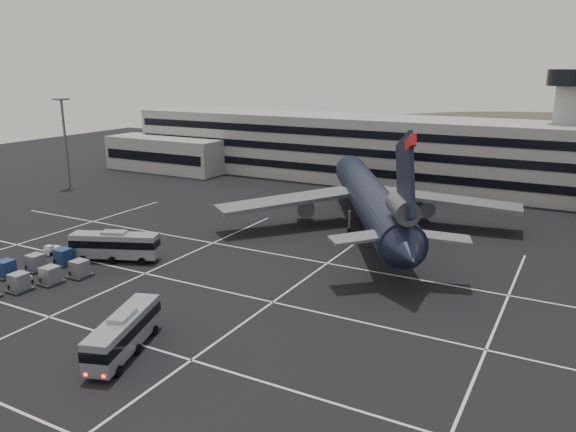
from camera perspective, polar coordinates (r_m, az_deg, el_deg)
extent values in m
plane|color=black|center=(64.49, -12.75, -7.75)|extent=(260.00, 260.00, 0.00)
cube|color=silver|center=(58.09, -19.32, -10.87)|extent=(90.00, 0.25, 0.01)
cube|color=silver|center=(67.29, -10.50, -6.64)|extent=(90.00, 0.25, 0.01)
cube|color=silver|center=(77.93, -4.05, -3.39)|extent=(90.00, 0.25, 0.01)
cube|color=silver|center=(89.61, -24.82, -2.32)|extent=(0.25, 55.00, 0.01)
cube|color=silver|center=(72.40, -13.23, -5.22)|extent=(0.25, 55.00, 0.01)
cube|color=silver|center=(62.51, -0.64, -8.10)|extent=(0.25, 55.00, 0.01)
cube|color=silver|center=(56.17, 19.82, -11.83)|extent=(0.25, 55.00, 0.01)
cube|color=gray|center=(124.15, 9.48, 6.66)|extent=(120.00, 18.00, 14.00)
cube|color=black|center=(116.30, 7.92, 4.42)|extent=(118.00, 0.20, 1.60)
cube|color=black|center=(115.65, 7.99, 6.37)|extent=(118.00, 0.20, 1.60)
cube|color=black|center=(115.16, 8.06, 8.19)|extent=(118.00, 0.20, 1.60)
cube|color=gray|center=(139.25, -12.24, 6.16)|extent=(30.00, 10.00, 8.00)
cylinder|color=gray|center=(119.07, 26.10, 6.94)|extent=(4.40, 4.40, 22.00)
cylinder|color=black|center=(118.32, 26.75, 12.45)|extent=(8.00, 8.00, 3.00)
ellipsoid|color=#38332B|center=(239.00, 3.48, 6.51)|extent=(196.00, 140.00, 32.00)
ellipsoid|color=#38332B|center=(217.77, 25.47, 3.45)|extent=(252.00, 180.00, 44.00)
cylinder|color=slate|center=(124.71, -21.65, 6.78)|extent=(0.50, 0.50, 18.00)
cube|color=slate|center=(123.91, -22.06, 10.94)|extent=(2.40, 2.40, 0.35)
cylinder|color=black|center=(85.92, 8.29, 1.83)|extent=(28.45, 44.56, 5.60)
cone|color=black|center=(111.35, 6.20, 4.89)|extent=(7.09, 6.67, 5.60)
cone|color=black|center=(60.88, 12.15, -3.86)|extent=(6.85, 6.83, 5.04)
cube|color=black|center=(62.30, 11.81, 3.64)|extent=(5.09, 8.50, 10.97)
cube|color=#B21718|center=(60.19, 12.33, 7.28)|extent=(2.07, 3.08, 2.24)
cylinder|color=#595B60|center=(63.48, 11.56, 0.81)|extent=(5.30, 6.55, 2.70)
cube|color=slate|center=(64.13, 7.64, -2.12)|extent=(7.75, 7.37, 0.87)
cube|color=slate|center=(65.89, 14.88, -2.03)|extent=(8.12, 5.30, 0.87)
cube|color=slate|center=(86.97, -0.10, 1.60)|extent=(18.02, 20.63, 1.75)
cylinder|color=#595B60|center=(90.38, 1.78, 1.00)|extent=(5.05, 6.12, 2.70)
cube|color=slate|center=(90.81, 15.89, 1.60)|extent=(22.53, 8.29, 1.75)
cylinder|color=#595B60|center=(93.20, 13.53, 1.02)|extent=(5.05, 6.12, 2.70)
cylinder|color=slate|center=(101.40, 6.88, 2.15)|extent=(0.44, 0.44, 3.00)
cylinder|color=black|center=(101.77, 6.85, 1.25)|extent=(0.98, 1.20, 1.10)
cylinder|color=slate|center=(84.29, 6.27, -0.47)|extent=(0.44, 0.44, 3.00)
cylinder|color=black|center=(84.74, 6.24, -1.54)|extent=(0.98, 1.20, 1.10)
cylinder|color=slate|center=(85.32, 10.54, -0.44)|extent=(0.44, 0.44, 3.00)
cylinder|color=black|center=(85.76, 10.49, -1.51)|extent=(0.98, 1.20, 1.10)
cube|color=gray|center=(52.13, -16.34, -11.28)|extent=(5.66, 10.81, 2.89)
cube|color=black|center=(51.98, -16.37, -10.93)|extent=(5.73, 10.89, 0.92)
cube|color=gray|center=(51.45, -16.47, -9.66)|extent=(2.38, 3.23, 0.34)
cylinder|color=black|center=(50.47, -19.37, -14.39)|extent=(0.59, 0.97, 0.92)
cylinder|color=black|center=(49.41, -16.84, -14.83)|extent=(0.59, 0.97, 0.92)
cylinder|color=black|center=(53.31, -17.41, -12.57)|extent=(0.59, 0.97, 0.92)
cylinder|color=black|center=(52.31, -15.00, -12.93)|extent=(0.59, 0.97, 0.92)
cylinder|color=black|center=(56.25, -15.68, -10.92)|extent=(0.59, 0.97, 0.92)
cylinder|color=black|center=(55.30, -13.38, -11.22)|extent=(0.59, 0.97, 0.92)
cube|color=#FF0C05|center=(48.87, -19.89, -14.92)|extent=(0.25, 0.15, 0.21)
cube|color=#FF0C05|center=(48.18, -18.23, -15.22)|extent=(0.25, 0.15, 0.21)
cube|color=gray|center=(76.07, -17.16, -2.85)|extent=(11.34, 6.71, 3.06)
cube|color=black|center=(75.96, -17.18, -2.59)|extent=(11.42, 6.79, 0.97)
cube|color=gray|center=(75.58, -17.26, -1.61)|extent=(3.46, 2.69, 0.36)
cylinder|color=black|center=(74.01, -14.63, -4.46)|extent=(1.03, 0.68, 0.98)
cylinder|color=black|center=(76.28, -13.98, -3.84)|extent=(1.03, 0.68, 0.98)
cylinder|color=black|center=(75.45, -17.44, -4.30)|extent=(1.03, 0.68, 0.98)
cylinder|color=black|center=(77.67, -16.72, -3.70)|extent=(1.03, 0.68, 0.98)
cylinder|color=black|center=(77.05, -20.14, -4.14)|extent=(1.03, 0.68, 0.98)
cylinder|color=black|center=(79.23, -19.35, -3.55)|extent=(1.03, 0.68, 0.98)
cube|color=beige|center=(82.10, -22.80, -3.24)|extent=(1.19, 2.07, 0.83)
cube|color=beige|center=(81.66, -23.08, -2.95)|extent=(1.05, 0.87, 0.46)
cylinder|color=black|center=(82.09, -23.40, -3.48)|extent=(0.22, 0.52, 0.52)
cylinder|color=black|center=(81.35, -22.94, -3.60)|extent=(0.22, 0.52, 0.52)
cylinder|color=black|center=(82.99, -22.64, -3.21)|extent=(0.22, 0.52, 0.52)
cylinder|color=black|center=(82.26, -22.17, -3.32)|extent=(0.22, 0.52, 0.52)
cube|color=beige|center=(71.71, -25.21, -6.07)|extent=(1.94, 2.29, 0.82)
cube|color=beige|center=(71.14, -25.41, -5.79)|extent=(1.28, 1.21, 0.46)
cylinder|color=black|center=(71.39, -25.79, -6.45)|extent=(0.43, 0.54, 0.51)
cylinder|color=black|center=(70.97, -25.05, -6.48)|extent=(0.43, 0.54, 0.51)
cylinder|color=black|center=(72.62, -25.32, -6.04)|extent=(0.43, 0.54, 0.51)
cylinder|color=black|center=(72.21, -24.59, -6.07)|extent=(0.43, 0.54, 0.51)
cube|color=#2D2D30|center=(75.71, -26.66, -5.43)|extent=(2.92, 3.11, 0.20)
cylinder|color=black|center=(75.73, -26.66, -5.48)|extent=(0.11, 0.23, 0.23)
cube|color=navy|center=(75.40, -26.75, -4.71)|extent=(2.28, 2.28, 1.81)
cube|color=#2D2D30|center=(70.49, -25.56, -6.75)|extent=(2.92, 3.11, 0.20)
cylinder|color=black|center=(70.51, -25.56, -6.80)|extent=(0.11, 0.23, 0.23)
cube|color=gray|center=(70.15, -25.65, -5.98)|extent=(2.28, 2.28, 1.81)
cube|color=#2D2D30|center=(76.43, -24.20, -4.95)|extent=(2.92, 3.11, 0.20)
cylinder|color=black|center=(76.45, -24.19, -5.00)|extent=(0.11, 0.23, 0.23)
cube|color=gray|center=(76.12, -24.28, -4.24)|extent=(2.28, 2.28, 1.81)
cube|color=#2D2D30|center=(71.26, -22.92, -6.22)|extent=(2.92, 3.11, 0.20)
cylinder|color=black|center=(71.28, -22.92, -6.27)|extent=(0.11, 0.23, 0.23)
cube|color=gray|center=(70.92, -23.00, -5.46)|extent=(2.28, 2.28, 1.81)
cube|color=#2D2D30|center=(77.29, -21.78, -4.48)|extent=(2.92, 3.11, 0.20)
cylinder|color=black|center=(77.31, -21.78, -4.53)|extent=(0.11, 0.23, 0.23)
cube|color=navy|center=(76.98, -21.85, -3.77)|extent=(2.28, 2.28, 1.81)
cube|color=#2D2D30|center=(72.18, -20.35, -5.70)|extent=(2.92, 3.11, 0.20)
cylinder|color=black|center=(72.21, -20.34, -5.75)|extent=(0.11, 0.23, 0.23)
cube|color=gray|center=(71.85, -20.42, -4.94)|extent=(2.28, 2.28, 1.81)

